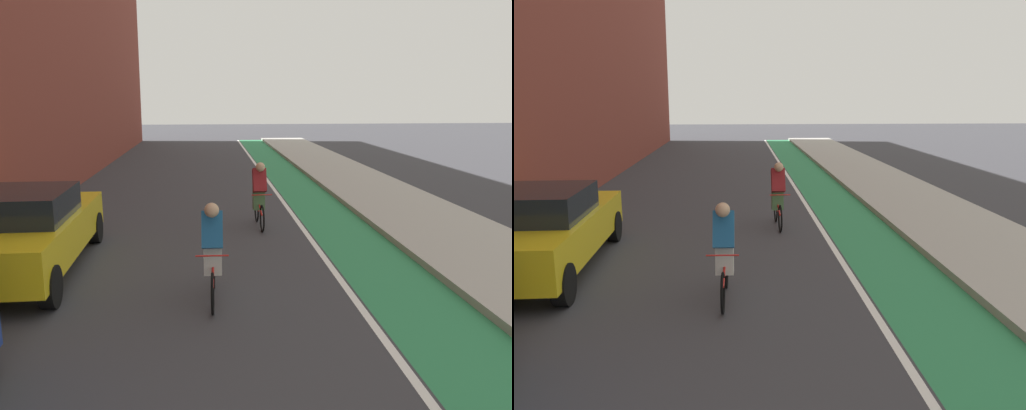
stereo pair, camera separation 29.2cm
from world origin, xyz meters
TOP-DOWN VIEW (x-y plane):
  - ground_plane at (0.00, 16.25)m, footprint 89.12×89.12m
  - bike_lane_paint at (3.33, 18.25)m, footprint 1.60×40.51m
  - lane_divider_stripe at (2.43, 18.25)m, footprint 0.12×40.51m
  - sidewalk_right at (5.62, 18.25)m, footprint 2.99×40.51m
  - parked_sedan_yellow_cab at (-3.08, 9.69)m, footprint 1.94×4.77m
  - cyclist_mid at (0.21, 8.03)m, footprint 0.48×1.67m
  - cyclist_trailing at (1.40, 12.63)m, footprint 0.48×1.70m

SIDE VIEW (x-z plane):
  - ground_plane at x=0.00m, z-range 0.00..0.00m
  - bike_lane_paint at x=3.33m, z-range 0.00..0.00m
  - lane_divider_stripe at x=2.43m, z-range 0.00..0.00m
  - sidewalk_right at x=5.62m, z-range 0.00..0.14m
  - parked_sedan_yellow_cab at x=-3.08m, z-range 0.02..1.55m
  - cyclist_trailing at x=1.40m, z-range 0.00..1.61m
  - cyclist_mid at x=0.21m, z-range 0.05..1.64m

